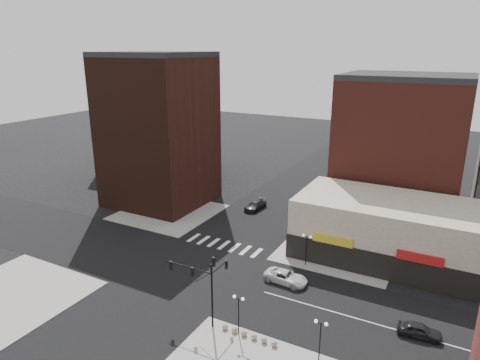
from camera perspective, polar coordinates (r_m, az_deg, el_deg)
The scene contains 18 objects.
ground at distance 54.42m, azimuth -6.51°, elevation -11.98°, with size 240.00×240.00×0.00m, color black.
road_ew at distance 54.41m, azimuth -6.52°, elevation -11.98°, with size 200.00×14.00×0.02m, color black.
road_ns at distance 54.41m, azimuth -6.52°, elevation -11.97°, with size 14.00×200.00×0.02m, color black.
sidewalk_nw at distance 72.80m, azimuth -9.47°, elevation -4.24°, with size 15.00×15.00×0.12m, color gray.
sidewalk_ne at distance 60.81m, azimuth 13.08°, elevation -8.97°, with size 15.00×15.00×0.12m, color gray.
sidewalk_sw at distance 55.31m, azimuth -28.53°, elevation -13.60°, with size 15.00×15.00×0.12m, color gray.
building_nw at distance 75.07m, azimuth -10.83°, elevation 6.25°, with size 16.00×15.00×25.00m, color #321810.
building_nw_low at distance 96.20m, azimuth -10.90°, elevation 4.69°, with size 20.00×18.00×12.00m, color #321810.
building_ne_midrise at distance 70.42m, azimuth 20.54°, elevation 3.47°, with size 18.00×15.00×22.00m, color maroon.
building_ne_row at distance 58.84m, azimuth 19.57°, elevation -7.00°, with size 24.20×12.20×8.00m.
traffic_signal at distance 42.79m, azimuth -4.64°, elevation -13.02°, with size 5.59×3.09×7.77m.
street_lamp_se_a at distance 41.91m, azimuth -0.20°, elevation -16.37°, with size 1.22×0.32×4.16m.
street_lamp_se_b at distance 39.42m, azimuth 10.69°, elevation -19.16°, with size 1.22×0.32×4.16m.
street_lamp_ne at distance 54.41m, azimuth 8.88°, elevation -8.19°, with size 1.22×0.32×4.16m.
bollard_row at distance 43.16m, azimuth 1.20°, elevation -19.95°, with size 5.82×0.57×0.57m.
white_suv at distance 51.71m, azimuth 6.14°, elevation -12.74°, with size 2.37×5.15×1.43m, color silver.
dark_sedan_east at distance 46.49m, azimuth 22.81°, elevation -18.00°, with size 1.63×4.04×1.38m, color black.
dark_sedan_north at distance 72.96m, azimuth 2.08°, elevation -3.38°, with size 2.08×5.12×1.49m, color black.
Camera 1 is at (27.62, -38.64, 26.55)m, focal length 32.00 mm.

